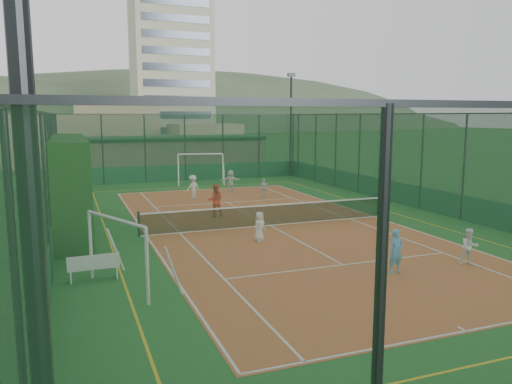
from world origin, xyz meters
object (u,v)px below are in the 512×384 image
apartment_tower (171,65)px  child_near_left (259,226)px  coach (215,200)px  futsal_goal_near (117,255)px  white_bench (94,267)px  child_far_left (193,187)px  clubhouse (172,155)px  floodlight_ne (291,125)px  floodlight_sw (32,230)px  futsal_goal_far (201,169)px  child_far_back (231,181)px  child_near_mid (396,251)px  child_near_right (470,247)px  child_far_right (264,188)px

apartment_tower → child_near_left: apartment_tower is taller
coach → futsal_goal_near: bearing=68.9°
white_bench → child_far_left: 14.87m
child_near_left → clubhouse: bearing=55.3°
floodlight_ne → apartment_tower: (3.40, 65.40, 10.88)m
floodlight_sw → coach: 20.84m
child_near_left → futsal_goal_far: bearing=51.8°
child_near_left → child_far_back: child_far_back is taller
clubhouse → child_near_mid: clubhouse is taller
child_near_left → child_far_left: bearing=59.0°
coach → floodlight_sw: bearing=80.6°
clubhouse → child_far_left: (-1.50, -13.60, -0.86)m
child_near_mid → futsal_goal_near: bearing=168.4°
coach → floodlight_ne: bearing=-116.7°
floodlight_ne → coach: bearing=-126.8°
child_near_right → clubhouse: bearing=115.5°
child_far_right → coach: size_ratio=0.72×
floodlight_ne → child_far_left: 13.45m
child_near_left → white_bench: bearing=171.1°
child_far_left → child_far_back: child_far_back is taller
floodlight_sw → white_bench: 12.13m
floodlight_ne → child_far_left: floodlight_ne is taller
child_near_mid → futsal_goal_far: bearing=89.6°
apartment_tower → child_far_left: apartment_tower is taller
child_far_left → coach: coach is taller
clubhouse → child_far_right: size_ratio=13.22×
apartment_tower → floodlight_sw: bearing=-101.8°
child_far_left → child_far_right: (4.11, -1.09, -0.13)m
floodlight_ne → clubhouse: floodlight_ne is taller
floodlight_sw → apartment_tower: bearing=78.2°
futsal_goal_far → coach: (-2.38, -12.05, -0.26)m
child_near_right → child_far_back: size_ratio=0.87×
apartment_tower → child_near_right: size_ratio=24.27×
floodlight_sw → child_near_right: floodlight_sw is taller
white_bench → child_far_right: size_ratio=1.31×
floodlight_ne → child_far_right: (-6.00, -9.29, -3.54)m
child_far_left → child_far_right: 4.25m
white_bench → child_near_mid: size_ratio=1.07×
clubhouse → child_near_mid: bearing=-87.9°
clubhouse → apartment_tower: (12.00, 60.00, 13.43)m
floodlight_ne → clubhouse: 10.47m
futsal_goal_near → child_near_left: 6.90m
futsal_goal_far → child_near_right: size_ratio=2.69×
apartment_tower → futsal_goal_near: bearing=-102.3°
child_near_mid → child_far_right: child_near_mid is taller
futsal_goal_near → child_near_left: bearing=-81.0°
child_far_right → child_far_back: size_ratio=0.81×
floodlight_sw → child_near_left: bearing=63.2°
white_bench → child_near_mid: bearing=-17.8°
clubhouse → futsal_goal_near: bearing=-104.3°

